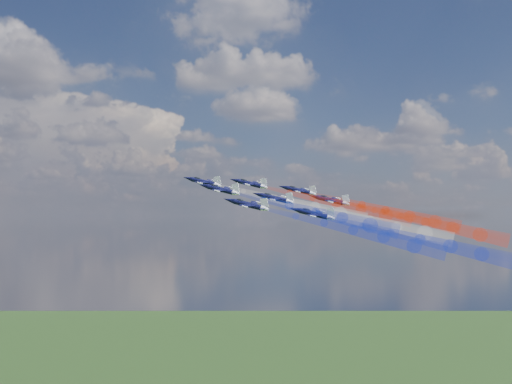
{
  "coord_description": "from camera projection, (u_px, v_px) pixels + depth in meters",
  "views": [
    {
      "loc": [
        -28.94,
        -164.92,
        160.25
      ],
      "look_at": [
        -0.88,
        1.78,
        167.09
      ],
      "focal_mm": 41.59,
      "sensor_mm": 36.0,
      "label": 1
    }
  ],
  "objects": [
    {
      "name": "trail_lead",
      "position": [
        290.0,
        202.0,
        166.82
      ],
      "size": [
        39.99,
        24.55,
        14.55
      ],
      "primitive_type": null,
      "rotation": [
        0.23,
        -0.13,
        1.05
      ],
      "color": "white"
    },
    {
      "name": "trail_center_third",
      "position": [
        370.0,
        221.0,
        158.39
      ],
      "size": [
        39.99,
        24.55,
        14.55
      ],
      "primitive_type": null,
      "rotation": [
        0.23,
        -0.13,
        1.05
      ],
      "color": "white"
    },
    {
      "name": "trail_outer_right",
      "position": [
        386.0,
        210.0,
        176.65
      ],
      "size": [
        39.99,
        24.55,
        14.55
      ],
      "primitive_type": null,
      "rotation": [
        0.23,
        -0.13,
        1.05
      ],
      "color": "red"
    },
    {
      "name": "jet_rear_right",
      "position": [
        331.0,
        200.0,
        172.73
      ],
      "size": [
        16.45,
        15.38,
        7.53
      ],
      "primitive_type": null,
      "rotation": [
        0.23,
        -0.13,
        1.05
      ],
      "color": "black"
    },
    {
      "name": "jet_outer_right",
      "position": [
        299.0,
        191.0,
        185.37
      ],
      "size": [
        16.45,
        15.38,
        7.53
      ],
      "primitive_type": null,
      "rotation": [
        0.23,
        -0.13,
        1.05
      ],
      "color": "black"
    },
    {
      "name": "jet_rear_left",
      "position": [
        314.0,
        214.0,
        154.1
      ],
      "size": [
        16.45,
        15.38,
        7.53
      ],
      "primitive_type": null,
      "rotation": [
        0.23,
        -0.13,
        1.05
      ],
      "color": "black"
    },
    {
      "name": "jet_lead",
      "position": [
        204.0,
        182.0,
        175.54
      ],
      "size": [
        16.45,
        15.38,
        7.53
      ],
      "primitive_type": null,
      "rotation": [
        0.23,
        -0.13,
        1.05
      ],
      "color": "black"
    },
    {
      "name": "jet_inner_right",
      "position": [
        250.0,
        184.0,
        180.65
      ],
      "size": [
        16.45,
        15.38,
        7.53
      ],
      "primitive_type": null,
      "rotation": [
        0.23,
        -0.13,
        1.05
      ],
      "color": "black"
    },
    {
      "name": "trail_rear_right",
      "position": [
        426.0,
        222.0,
        164.01
      ],
      "size": [
        39.99,
        24.55,
        14.55
      ],
      "primitive_type": null,
      "rotation": [
        0.23,
        -0.13,
        1.05
      ],
      "color": "red"
    },
    {
      "name": "trail_inner_left",
      "position": [
        315.0,
        212.0,
        154.36
      ],
      "size": [
        39.99,
        24.55,
        14.55
      ],
      "primitive_type": null,
      "rotation": [
        0.23,
        -0.13,
        1.05
      ],
      "color": "#162AC3"
    },
    {
      "name": "jet_inner_left",
      "position": [
        221.0,
        190.0,
        163.09
      ],
      "size": [
        16.45,
        15.38,
        7.53
      ],
      "primitive_type": null,
      "rotation": [
        0.23,
        -0.13,
        1.05
      ],
      "color": "black"
    },
    {
      "name": "jet_center_third",
      "position": [
        275.0,
        198.0,
        167.12
      ],
      "size": [
        16.45,
        15.38,
        7.53
      ],
      "primitive_type": null,
      "rotation": [
        0.23,
        -0.13,
        1.05
      ],
      "color": "black"
    },
    {
      "name": "trail_outer_left",
      "position": [
        353.0,
        230.0,
        141.08
      ],
      "size": [
        39.99,
        24.55,
        14.55
      ],
      "primitive_type": null,
      "rotation": [
        0.23,
        -0.13,
        1.05
      ],
      "color": "#162AC3"
    },
    {
      "name": "jet_outer_left",
      "position": [
        248.0,
        205.0,
        149.8
      ],
      "size": [
        16.45,
        15.38,
        7.53
      ],
      "primitive_type": null,
      "rotation": [
        0.23,
        -0.13,
        1.05
      ],
      "color": "black"
    },
    {
      "name": "trail_rear_left",
      "position": [
        420.0,
        239.0,
        145.38
      ],
      "size": [
        39.99,
        24.55,
        14.55
      ],
      "primitive_type": null,
      "rotation": [
        0.23,
        -0.13,
        1.05
      ],
      "color": "#162AC3"
    },
    {
      "name": "trail_inner_right",
      "position": [
        337.0,
        203.0,
        171.92
      ],
      "size": [
        39.99,
        24.55,
        14.55
      ],
      "primitive_type": null,
      "rotation": [
        0.23,
        -0.13,
        1.05
      ],
      "color": "red"
    }
  ]
}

